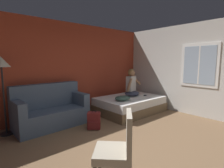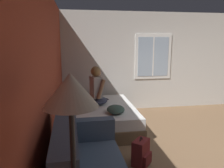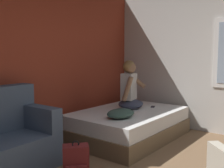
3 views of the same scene
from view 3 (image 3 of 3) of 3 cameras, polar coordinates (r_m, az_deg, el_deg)
wall_back_accent at (r=4.13m, az=-21.85°, el=4.54°), size 10.68×0.16×2.70m
bed at (r=4.67m, az=3.60°, el=-8.73°), size 2.05×1.42×0.48m
person_seated at (r=4.77m, az=3.92°, el=-1.07°), size 0.61×0.55×0.88m
backpack at (r=3.21m, az=-7.86°, el=-16.64°), size 0.35×0.35×0.46m
throw_pillow at (r=4.06m, az=1.89°, el=-6.42°), size 0.53×0.42×0.14m
cell_phone at (r=4.99m, az=8.88°, el=-4.89°), size 0.16×0.11×0.01m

